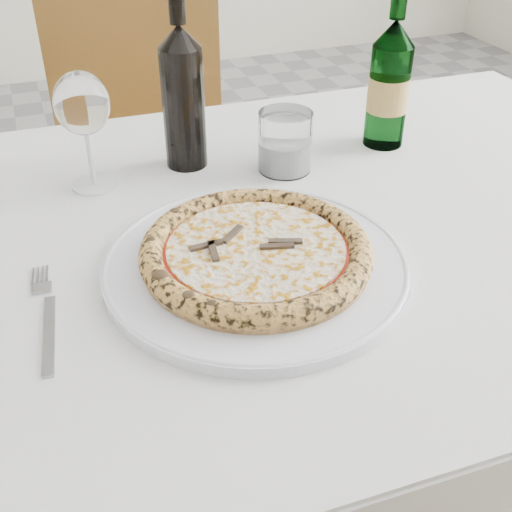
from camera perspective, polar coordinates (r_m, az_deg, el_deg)
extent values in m
cube|color=brown|center=(0.85, -2.33, 1.02)|extent=(1.38, 0.81, 0.04)
cube|color=silver|center=(0.84, -2.37, 2.33)|extent=(1.45, 0.87, 0.01)
cube|color=silver|center=(1.25, -8.36, 7.54)|extent=(1.43, 0.01, 0.22)
cylinder|color=brown|center=(1.56, 16.20, 0.14)|extent=(0.06, 0.06, 0.71)
cube|color=brown|center=(1.62, -10.16, 6.30)|extent=(0.52, 0.52, 0.04)
cube|color=brown|center=(1.70, -10.85, 16.83)|extent=(0.43, 0.14, 0.46)
cylinder|color=brown|center=(1.89, -3.70, 3.04)|extent=(0.04, 0.04, 0.43)
cylinder|color=brown|center=(1.59, -2.82, -3.89)|extent=(0.04, 0.04, 0.43)
cylinder|color=brown|center=(1.91, -14.82, 2.25)|extent=(0.04, 0.04, 0.43)
cylinder|color=brown|center=(1.62, -16.06, -4.71)|extent=(0.04, 0.04, 0.43)
cylinder|color=white|center=(0.76, 0.00, -0.81)|extent=(0.36, 0.36, 0.01)
torus|color=white|center=(0.75, 0.00, -0.50)|extent=(0.36, 0.36, 0.01)
cylinder|color=#B88051|center=(0.75, 0.00, 0.00)|extent=(0.26, 0.26, 0.01)
torus|color=#BE893E|center=(0.74, 0.00, 0.51)|extent=(0.27, 0.27, 0.03)
cylinder|color=#B21F0B|center=(0.74, 0.00, 0.51)|extent=(0.23, 0.23, 0.00)
cylinder|color=#FAE4C5|center=(0.74, 0.00, 0.70)|extent=(0.21, 0.21, 0.00)
cube|color=black|center=(0.75, 1.90, 1.38)|extent=(0.04, 0.01, 0.00)
cube|color=black|center=(0.78, -0.13, 2.73)|extent=(0.02, 0.04, 0.00)
cube|color=black|center=(0.76, -4.32, 1.65)|extent=(0.04, 0.03, 0.00)
cube|color=black|center=(0.72, -1.38, -0.16)|extent=(0.04, 0.03, 0.00)
cube|color=black|center=(0.71, 2.38, -0.68)|extent=(0.02, 0.04, 0.00)
cube|color=gray|center=(0.70, -17.94, -6.51)|extent=(0.03, 0.13, 0.00)
cube|color=gray|center=(0.76, -18.46, -2.93)|extent=(0.02, 0.02, 0.00)
cylinder|color=gray|center=(0.78, -19.19, -2.03)|extent=(0.00, 0.03, 0.00)
cylinder|color=gray|center=(0.78, -18.81, -1.95)|extent=(0.00, 0.03, 0.00)
cylinder|color=gray|center=(0.78, -18.42, -1.87)|extent=(0.00, 0.03, 0.00)
cylinder|color=gray|center=(0.78, -18.03, -1.80)|extent=(0.00, 0.03, 0.00)
cylinder|color=silver|center=(0.97, -14.15, 6.15)|extent=(0.06, 0.06, 0.00)
cylinder|color=silver|center=(0.95, -14.53, 8.53)|extent=(0.01, 0.01, 0.09)
ellipsoid|color=white|center=(0.92, -15.25, 12.95)|extent=(0.08, 0.08, 0.09)
cylinder|color=white|center=(0.97, 2.60, 10.12)|extent=(0.08, 0.08, 0.09)
cylinder|color=silver|center=(0.98, 2.57, 8.94)|extent=(0.07, 0.07, 0.04)
cylinder|color=#306E3A|center=(1.06, 11.62, 13.69)|extent=(0.06, 0.06, 0.16)
cone|color=#306E3A|center=(1.03, 12.28, 18.84)|extent=(0.06, 0.06, 0.04)
cylinder|color=#306E3A|center=(1.02, 12.61, 21.24)|extent=(0.02, 0.02, 0.05)
cylinder|color=#BDB34F|center=(1.06, 11.65, 13.94)|extent=(0.06, 0.06, 0.05)
cylinder|color=black|center=(0.97, -6.44, 12.88)|extent=(0.06, 0.06, 0.18)
cone|color=black|center=(0.94, -6.88, 18.87)|extent=(0.06, 0.06, 0.03)
cylinder|color=black|center=(0.93, -7.05, 21.15)|extent=(0.02, 0.02, 0.04)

